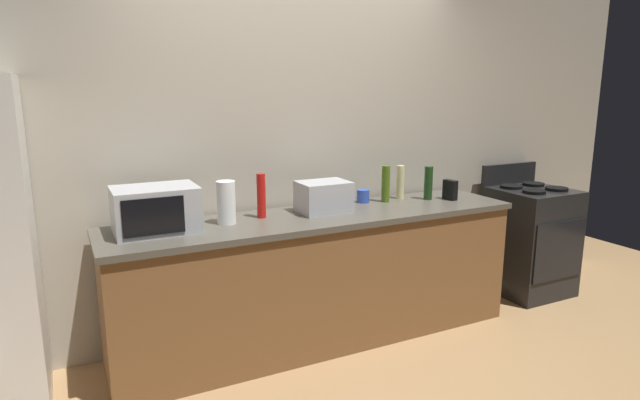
{
  "coord_description": "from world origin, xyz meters",
  "views": [
    {
      "loc": [
        -1.55,
        -2.68,
        1.74
      ],
      "look_at": [
        0.0,
        0.4,
        1.0
      ],
      "focal_mm": 29.77,
      "sensor_mm": 36.0,
      "label": 1
    }
  ],
  "objects_px": {
    "cordless_phone": "(450,190)",
    "bottle_olive_oil": "(386,184)",
    "mug_blue": "(363,196)",
    "stove_range": "(529,240)",
    "microwave": "(156,210)",
    "bottle_hot_sauce": "(261,196)",
    "paper_towel_roll": "(226,203)",
    "bottle_wine": "(428,183)",
    "bottle_hand_soap": "(400,182)",
    "toaster_oven": "(324,197)"
  },
  "relations": [
    {
      "from": "stove_range",
      "to": "bottle_hand_soap",
      "type": "xyz_separation_m",
      "value": [
        -1.22,
        0.19,
        0.57
      ]
    },
    {
      "from": "bottle_wine",
      "to": "mug_blue",
      "type": "height_order",
      "value": "bottle_wine"
    },
    {
      "from": "microwave",
      "to": "bottle_hand_soap",
      "type": "bearing_deg",
      "value": 4.48
    },
    {
      "from": "bottle_wine",
      "to": "mug_blue",
      "type": "distance_m",
      "value": 0.52
    },
    {
      "from": "microwave",
      "to": "mug_blue",
      "type": "distance_m",
      "value": 1.52
    },
    {
      "from": "toaster_oven",
      "to": "mug_blue",
      "type": "xyz_separation_m",
      "value": [
        0.4,
        0.14,
        -0.06
      ]
    },
    {
      "from": "bottle_hot_sauce",
      "to": "cordless_phone",
      "type": "bearing_deg",
      "value": -4.25
    },
    {
      "from": "microwave",
      "to": "bottle_hot_sauce",
      "type": "distance_m",
      "value": 0.68
    },
    {
      "from": "microwave",
      "to": "bottle_wine",
      "type": "distance_m",
      "value": 2.01
    },
    {
      "from": "toaster_oven",
      "to": "bottle_wine",
      "type": "relative_size",
      "value": 1.35
    },
    {
      "from": "microwave",
      "to": "bottle_olive_oil",
      "type": "relative_size",
      "value": 1.77
    },
    {
      "from": "toaster_oven",
      "to": "bottle_hand_soap",
      "type": "height_order",
      "value": "bottle_hand_soap"
    },
    {
      "from": "stove_range",
      "to": "bottle_olive_oil",
      "type": "xyz_separation_m",
      "value": [
        -1.38,
        0.14,
        0.57
      ]
    },
    {
      "from": "microwave",
      "to": "bottle_olive_oil",
      "type": "xyz_separation_m",
      "value": [
        1.67,
        0.1,
        0.0
      ]
    },
    {
      "from": "bottle_wine",
      "to": "bottle_hot_sauce",
      "type": "bearing_deg",
      "value": 178.83
    },
    {
      "from": "mug_blue",
      "to": "bottle_hot_sauce",
      "type": "bearing_deg",
      "value": -173.0
    },
    {
      "from": "toaster_oven",
      "to": "cordless_phone",
      "type": "height_order",
      "value": "toaster_oven"
    },
    {
      "from": "bottle_hot_sauce",
      "to": "mug_blue",
      "type": "bearing_deg",
      "value": 7.0
    },
    {
      "from": "stove_range",
      "to": "paper_towel_roll",
      "type": "relative_size",
      "value": 4.0
    },
    {
      "from": "toaster_oven",
      "to": "paper_towel_roll",
      "type": "bearing_deg",
      "value": -179.16
    },
    {
      "from": "toaster_oven",
      "to": "bottle_hot_sauce",
      "type": "xyz_separation_m",
      "value": [
        -0.44,
        0.04,
        0.04
      ]
    },
    {
      "from": "bottle_hot_sauce",
      "to": "bottle_olive_oil",
      "type": "bearing_deg",
      "value": 2.64
    },
    {
      "from": "cordless_phone",
      "to": "bottle_hot_sauce",
      "type": "height_order",
      "value": "bottle_hot_sauce"
    },
    {
      "from": "microwave",
      "to": "bottle_hot_sauce",
      "type": "relative_size",
      "value": 1.64
    },
    {
      "from": "stove_range",
      "to": "cordless_phone",
      "type": "bearing_deg",
      "value": -179.26
    },
    {
      "from": "microwave",
      "to": "bottle_hot_sauce",
      "type": "height_order",
      "value": "bottle_hot_sauce"
    },
    {
      "from": "paper_towel_roll",
      "to": "cordless_phone",
      "type": "relative_size",
      "value": 1.8
    },
    {
      "from": "stove_range",
      "to": "mug_blue",
      "type": "relative_size",
      "value": 11.34
    },
    {
      "from": "cordless_phone",
      "to": "bottle_olive_oil",
      "type": "height_order",
      "value": "bottle_olive_oil"
    },
    {
      "from": "bottle_olive_oil",
      "to": "bottle_hot_sauce",
      "type": "bearing_deg",
      "value": -177.36
    },
    {
      "from": "mug_blue",
      "to": "bottle_hand_soap",
      "type": "bearing_deg",
      "value": -1.47
    },
    {
      "from": "microwave",
      "to": "stove_range",
      "type": "bearing_deg",
      "value": -0.9
    },
    {
      "from": "bottle_hand_soap",
      "to": "bottle_hot_sauce",
      "type": "height_order",
      "value": "bottle_hot_sauce"
    },
    {
      "from": "bottle_hot_sauce",
      "to": "microwave",
      "type": "bearing_deg",
      "value": -175.78
    },
    {
      "from": "cordless_phone",
      "to": "bottle_hot_sauce",
      "type": "relative_size",
      "value": 0.51
    },
    {
      "from": "microwave",
      "to": "toaster_oven",
      "type": "height_order",
      "value": "microwave"
    },
    {
      "from": "toaster_oven",
      "to": "bottle_olive_oil",
      "type": "bearing_deg",
      "value": 8.5
    },
    {
      "from": "paper_towel_roll",
      "to": "cordless_phone",
      "type": "bearing_deg",
      "value": -2.06
    },
    {
      "from": "bottle_hot_sauce",
      "to": "bottle_olive_oil",
      "type": "relative_size",
      "value": 1.08
    },
    {
      "from": "stove_range",
      "to": "paper_towel_roll",
      "type": "xyz_separation_m",
      "value": [
        -2.63,
        0.05,
        0.57
      ]
    },
    {
      "from": "stove_range",
      "to": "toaster_oven",
      "type": "bearing_deg",
      "value": 178.22
    },
    {
      "from": "stove_range",
      "to": "bottle_wine",
      "type": "height_order",
      "value": "bottle_wine"
    },
    {
      "from": "microwave",
      "to": "bottle_wine",
      "type": "height_order",
      "value": "microwave"
    },
    {
      "from": "bottle_hot_sauce",
      "to": "bottle_wine",
      "type": "bearing_deg",
      "value": -1.17
    },
    {
      "from": "bottle_wine",
      "to": "microwave",
      "type": "bearing_deg",
      "value": -179.36
    },
    {
      "from": "mug_blue",
      "to": "cordless_phone",
      "type": "bearing_deg",
      "value": -18.37
    },
    {
      "from": "paper_towel_roll",
      "to": "bottle_wine",
      "type": "height_order",
      "value": "paper_towel_roll"
    },
    {
      "from": "mug_blue",
      "to": "stove_range",
      "type": "bearing_deg",
      "value": -7.4
    },
    {
      "from": "stove_range",
      "to": "cordless_phone",
      "type": "xyz_separation_m",
      "value": [
        -0.9,
        -0.01,
        0.51
      ]
    },
    {
      "from": "toaster_oven",
      "to": "bottle_wine",
      "type": "bearing_deg",
      "value": 0.66
    }
  ]
}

